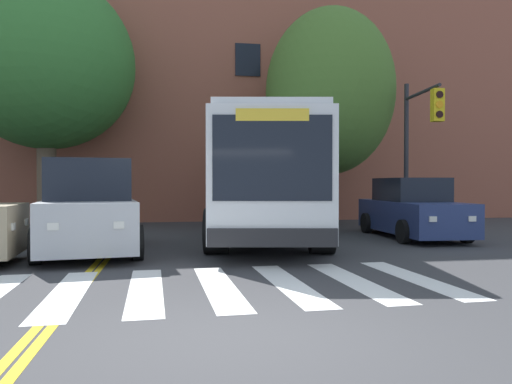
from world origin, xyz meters
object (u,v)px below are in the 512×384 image
at_px(car_silver_near_lane, 90,209).
at_px(car_red_behind_bus, 229,201).
at_px(car_navy_far_lane, 412,210).
at_px(city_bus, 266,178).
at_px(traffic_light_near_corner, 419,131).
at_px(street_tree_curbside_large, 329,92).
at_px(street_tree_curbside_small, 46,62).

height_order(car_silver_near_lane, car_red_behind_bus, car_silver_near_lane).
bearing_deg(car_red_behind_bus, car_navy_far_lane, -63.65).
xyz_separation_m(city_bus, traffic_light_near_corner, (5.38, 0.88, 1.57)).
distance_m(city_bus, street_tree_curbside_large, 6.11).
bearing_deg(car_red_behind_bus, traffic_light_near_corner, -54.70).
bearing_deg(car_red_behind_bus, city_bus, -89.40).
bearing_deg(street_tree_curbside_small, car_navy_far_lane, -23.83).
distance_m(street_tree_curbside_large, street_tree_curbside_small, 10.56).
height_order(city_bus, car_silver_near_lane, city_bus).
bearing_deg(city_bus, street_tree_curbside_small, 147.32).
bearing_deg(car_silver_near_lane, car_navy_far_lane, 11.26).
relative_size(traffic_light_near_corner, street_tree_curbside_small, 0.56).
xyz_separation_m(car_navy_far_lane, car_red_behind_bus, (-4.51, 9.10, -0.01)).
bearing_deg(car_navy_far_lane, street_tree_curbside_large, 104.79).
distance_m(city_bus, car_navy_far_lane, 4.56).
height_order(car_silver_near_lane, street_tree_curbside_small, street_tree_curbside_small).
height_order(traffic_light_near_corner, street_tree_curbside_small, street_tree_curbside_small).
height_order(car_navy_far_lane, traffic_light_near_corner, traffic_light_near_corner).
relative_size(car_silver_near_lane, street_tree_curbside_small, 0.55).
bearing_deg(street_tree_curbside_large, street_tree_curbside_small, 176.02).
bearing_deg(street_tree_curbside_large, car_red_behind_bus, 125.53).
relative_size(car_red_behind_bus, street_tree_curbside_large, 0.48).
height_order(car_navy_far_lane, street_tree_curbside_small, street_tree_curbside_small).
xyz_separation_m(car_red_behind_bus, street_tree_curbside_large, (3.34, -4.68, 4.36)).
bearing_deg(street_tree_curbside_large, traffic_light_near_corner, -55.07).
bearing_deg(car_navy_far_lane, car_red_behind_bus, 116.35).
relative_size(city_bus, street_tree_curbside_large, 1.29).
relative_size(city_bus, street_tree_curbside_small, 1.17).
height_order(car_navy_far_lane, street_tree_curbside_large, street_tree_curbside_large).
relative_size(car_red_behind_bus, street_tree_curbside_small, 0.43).
xyz_separation_m(city_bus, car_silver_near_lane, (-4.69, -2.32, -0.77)).
distance_m(city_bus, traffic_light_near_corner, 5.67).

